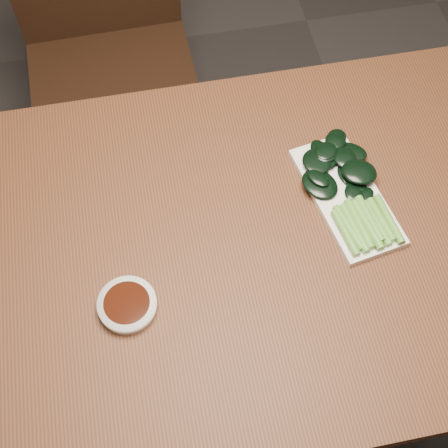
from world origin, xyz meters
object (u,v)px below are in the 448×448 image
(table, at_px, (246,257))
(chair_far, at_px, (108,52))
(serving_plate, at_px, (346,196))
(sauce_bowl, at_px, (127,305))
(gai_lan, at_px, (347,187))

(table, xyz_separation_m, chair_far, (-0.22, 0.80, -0.19))
(serving_plate, bearing_deg, chair_far, 119.70)
(chair_far, distance_m, sauce_bowl, 0.94)
(gai_lan, bearing_deg, chair_far, 120.12)
(sauce_bowl, height_order, serving_plate, sauce_bowl)
(serving_plate, bearing_deg, sauce_bowl, -161.61)
(chair_far, distance_m, serving_plate, 0.90)
(serving_plate, bearing_deg, table, -165.77)
(chair_far, xyz_separation_m, serving_plate, (0.43, -0.75, 0.27))
(table, distance_m, chair_far, 0.85)
(gai_lan, bearing_deg, sauce_bowl, -160.56)
(chair_far, height_order, gai_lan, chair_far)
(gai_lan, bearing_deg, serving_plate, -100.22)
(table, relative_size, gai_lan, 4.84)
(table, relative_size, chair_far, 1.57)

